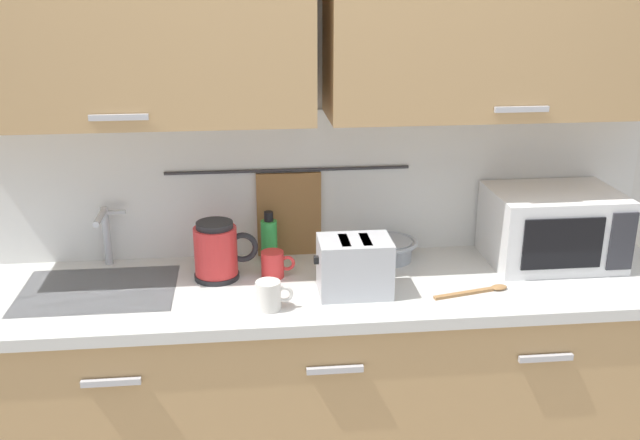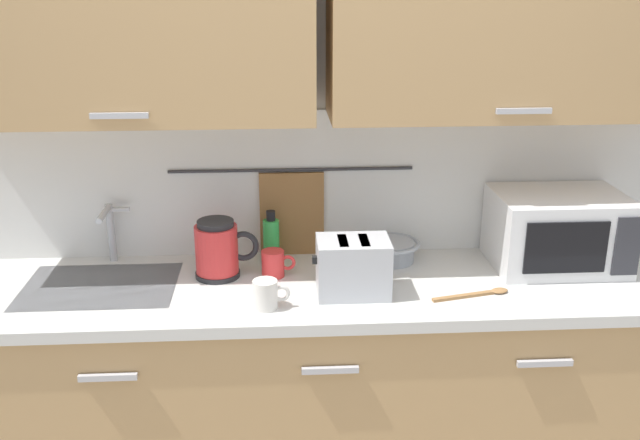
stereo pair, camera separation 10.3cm
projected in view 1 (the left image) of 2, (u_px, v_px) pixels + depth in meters
The scene contains 11 objects.
counter_unit at pixel (321, 393), 2.64m from camera, with size 2.53×0.64×0.90m.
back_wall_assembly at pixel (317, 92), 2.51m from camera, with size 3.70×0.41×2.50m.
sink_faucet at pixel (105, 229), 2.58m from camera, with size 0.09×0.17×0.22m.
microwave at pixel (552, 227), 2.64m from camera, with size 0.46×0.35×0.27m.
electric_kettle at pixel (217, 251), 2.50m from camera, with size 0.23×0.16×0.21m.
dish_soap_bottle at pixel (269, 240), 2.64m from camera, with size 0.06×0.06×0.20m.
mug_near_sink at pixel (269, 295), 2.28m from camera, with size 0.12×0.08×0.09m.
mixing_bowl at pixel (389, 248), 2.68m from camera, with size 0.21×0.21×0.08m.
toaster at pixel (355, 266), 2.39m from camera, with size 0.26×0.17×0.19m.
mug_by_kettle at pixel (273, 264), 2.53m from camera, with size 0.12×0.08×0.09m.
wooden_spoon at pixel (480, 291), 2.42m from camera, with size 0.27×0.09×0.01m.
Camera 1 is at (-0.26, -1.97, 1.93)m, focal length 40.36 mm.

